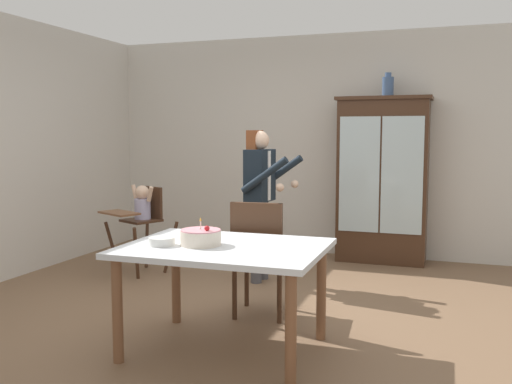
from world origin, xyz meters
The scene contains 10 objects.
ground_plane centered at (0.00, 0.00, 0.00)m, with size 6.24×6.24×0.00m, color brown.
wall_back centered at (0.00, 2.63, 1.35)m, with size 5.32×0.06×2.70m, color beige.
china_cabinet centered at (0.91, 2.37, 0.96)m, with size 1.07×0.48×1.92m.
ceramic_vase centered at (0.95, 2.37, 2.03)m, with size 0.13×0.13×0.27m.
high_chair_with_toddler centered at (-1.44, 0.95, 0.65)m, with size 0.76×0.83×0.95m.
adult_person centered at (-0.14, 1.06, 0.97)m, with size 0.53×0.51×1.53m.
dining_table centered at (0.23, -0.78, 0.65)m, with size 1.36×1.04×0.74m.
birthday_cake centered at (0.07, -0.83, 0.79)m, with size 0.28×0.28×0.19m.
serving_bowl centered at (-0.17, -0.92, 0.77)m, with size 0.18×0.18×0.06m, color silver.
dining_chair_far_side centered at (0.23, -0.05, 0.56)m, with size 0.48×0.48×0.96m.
Camera 1 is at (1.70, -4.31, 1.51)m, focal length 39.82 mm.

